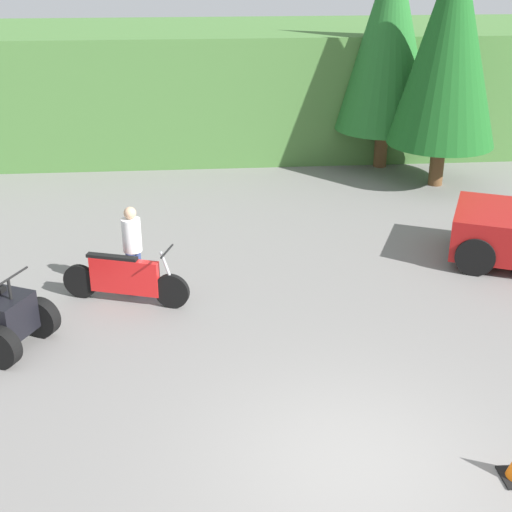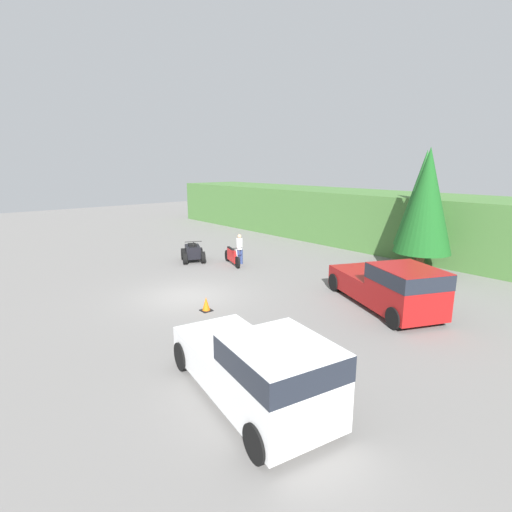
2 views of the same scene
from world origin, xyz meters
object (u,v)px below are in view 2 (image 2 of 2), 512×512
(pickup_truck_second, at_px, (260,368))
(pickup_truck_red, at_px, (392,286))
(dirt_bike, at_px, (232,256))
(rider_person, at_px, (240,248))
(quad_atv, at_px, (193,253))
(traffic_cone, at_px, (206,305))

(pickup_truck_second, bearing_deg, pickup_truck_red, 110.75)
(dirt_bike, relative_size, rider_person, 1.38)
(pickup_truck_second, distance_m, quad_atv, 14.91)
(pickup_truck_red, distance_m, traffic_cone, 7.20)
(quad_atv, height_order, traffic_cone, quad_atv)
(pickup_truck_red, height_order, dirt_bike, pickup_truck_red)
(quad_atv, relative_size, rider_person, 1.31)
(dirt_bike, xyz_separation_m, rider_person, (0.14, 0.43, 0.46))
(dirt_bike, xyz_separation_m, traffic_cone, (5.25, -5.17, -0.22))
(pickup_truck_red, distance_m, rider_person, 9.67)
(traffic_cone, bearing_deg, rider_person, 132.39)
(quad_atv, relative_size, traffic_cone, 4.07)
(pickup_truck_red, bearing_deg, pickup_truck_second, -54.95)
(dirt_bike, distance_m, rider_person, 0.64)
(rider_person, relative_size, traffic_cone, 3.11)
(pickup_truck_second, xyz_separation_m, traffic_cone, (-6.13, 2.50, -0.75))
(dirt_bike, bearing_deg, traffic_cone, -26.60)
(pickup_truck_second, relative_size, traffic_cone, 9.75)
(pickup_truck_second, distance_m, traffic_cone, 6.66)
(dirt_bike, relative_size, traffic_cone, 4.29)
(quad_atv, bearing_deg, pickup_truck_second, -0.10)
(pickup_truck_red, relative_size, pickup_truck_second, 1.09)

